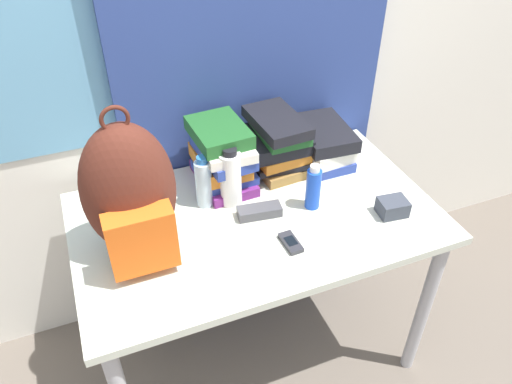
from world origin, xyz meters
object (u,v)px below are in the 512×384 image
object	(u,v)px
backpack	(130,195)
sunglasses_case	(259,211)
book_stack_right	(323,143)
sports_bottle	(231,178)
cell_phone	(291,243)
sunscreen_bottle	(313,188)
book_stack_center	(277,143)
camera_pouch	(393,207)
water_bottle	(204,183)
book_stack_left	(222,155)

from	to	relation	value
backpack	sunglasses_case	size ratio (longest dim) A/B	3.21
book_stack_right	sports_bottle	xyz separation A→B (m)	(-0.42, -0.12, 0.03)
cell_phone	sunglasses_case	xyz separation A→B (m)	(-0.04, 0.17, 0.01)
sunscreen_bottle	sunglasses_case	distance (m)	0.20
book_stack_center	sunglasses_case	world-z (taller)	book_stack_center
cell_phone	camera_pouch	distance (m)	0.39
sports_bottle	book_stack_right	bearing A→B (deg)	15.94
book_stack_right	sunscreen_bottle	distance (m)	0.30
sunscreen_bottle	camera_pouch	bearing A→B (deg)	-30.16
book_stack_right	cell_phone	bearing A→B (deg)	-128.79
sports_bottle	sunscreen_bottle	world-z (taller)	sports_bottle
sunscreen_bottle	cell_phone	bearing A→B (deg)	-135.37
backpack	sunglasses_case	xyz separation A→B (m)	(0.41, 0.01, -0.20)
sunglasses_case	sunscreen_bottle	bearing A→B (deg)	-6.36
water_bottle	cell_phone	distance (m)	0.37
cell_phone	sunglasses_case	size ratio (longest dim) A/B	0.64
sunscreen_bottle	sports_bottle	bearing A→B (deg)	153.94
sunscreen_bottle	backpack	bearing A→B (deg)	178.62
book_stack_left	camera_pouch	distance (m)	0.62
cell_phone	sunscreen_bottle	bearing A→B (deg)	44.63
book_stack_left	book_stack_center	world-z (taller)	book_stack_left
backpack	sunscreen_bottle	bearing A→B (deg)	-1.38
sports_bottle	backpack	bearing A→B (deg)	-162.35
book_stack_center	sunscreen_bottle	world-z (taller)	book_stack_center
backpack	water_bottle	size ratio (longest dim) A/B	2.52
cell_phone	camera_pouch	bearing A→B (deg)	1.58
camera_pouch	book_stack_center	bearing A→B (deg)	124.24
book_stack_left	book_stack_right	xyz separation A→B (m)	(0.41, -0.00, -0.04)
book_stack_left	cell_phone	size ratio (longest dim) A/B	3.00
book_stack_center	book_stack_right	distance (m)	0.20
book_stack_center	sunscreen_bottle	xyz separation A→B (m)	(0.03, -0.25, -0.04)
backpack	camera_pouch	xyz separation A→B (m)	(0.84, -0.15, -0.19)
sports_bottle	sunglasses_case	xyz separation A→B (m)	(0.07, -0.10, -0.09)
book_stack_left	sports_bottle	bearing A→B (deg)	-94.69
book_stack_left	sunscreen_bottle	world-z (taller)	book_stack_left
book_stack_center	water_bottle	xyz separation A→B (m)	(-0.32, -0.10, -0.03)
sunscreen_bottle	camera_pouch	world-z (taller)	sunscreen_bottle
book_stack_center	water_bottle	distance (m)	0.33
water_bottle	cell_phone	world-z (taller)	water_bottle
book_stack_right	water_bottle	xyz separation A→B (m)	(-0.51, -0.09, 0.02)
book_stack_center	sunglasses_case	xyz separation A→B (m)	(-0.16, -0.23, -0.10)
water_bottle	camera_pouch	bearing A→B (deg)	-26.40
sports_bottle	cell_phone	bearing A→B (deg)	-69.08
book_stack_left	sports_bottle	xyz separation A→B (m)	(-0.01, -0.12, -0.01)
water_bottle	sports_bottle	world-z (taller)	sports_bottle
book_stack_right	camera_pouch	bearing A→B (deg)	-79.41
water_bottle	sunscreen_bottle	xyz separation A→B (m)	(0.34, -0.15, -0.01)
water_bottle	book_stack_right	bearing A→B (deg)	10.46
book_stack_center	camera_pouch	world-z (taller)	book_stack_center
book_stack_left	book_stack_right	bearing A→B (deg)	-0.12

